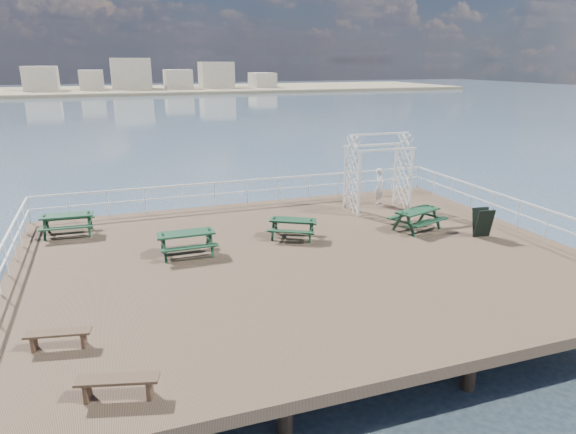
% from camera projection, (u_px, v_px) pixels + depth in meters
% --- Properties ---
extents(ground, '(18.00, 14.00, 0.30)m').
position_uv_depth(ground, '(302.00, 260.00, 16.92)').
color(ground, brown).
rests_on(ground, ground).
extents(sea_backdrop, '(300.00, 300.00, 9.20)m').
position_uv_depth(sea_backdrop, '(171.00, 86.00, 141.91)').
color(sea_backdrop, '#384A5E').
rests_on(sea_backdrop, ground).
extents(railing, '(17.77, 13.76, 1.10)m').
position_uv_depth(railing, '(276.00, 210.00, 18.91)').
color(railing, silver).
rests_on(railing, ground).
extents(picnic_table_a, '(1.88, 1.55, 0.88)m').
position_uv_depth(picnic_table_a, '(67.00, 220.00, 18.75)').
color(picnic_table_a, '#143920').
rests_on(picnic_table_a, ground).
extents(picnic_table_b, '(1.81, 1.47, 0.88)m').
position_uv_depth(picnic_table_b, '(187.00, 238.00, 16.80)').
color(picnic_table_b, '#143920').
rests_on(picnic_table_b, ground).
extents(picnic_table_c, '(2.18, 1.96, 0.88)m').
position_uv_depth(picnic_table_c, '(418.00, 215.00, 19.31)').
color(picnic_table_c, '#143920').
rests_on(picnic_table_c, ground).
extents(picnic_table_d, '(2.05, 1.93, 0.79)m').
position_uv_depth(picnic_table_d, '(293.00, 224.00, 18.44)').
color(picnic_table_d, '#143920').
rests_on(picnic_table_d, ground).
extents(flat_bench_near, '(1.58, 0.74, 0.44)m').
position_uv_depth(flat_bench_near, '(118.00, 383.00, 9.66)').
color(flat_bench_near, brown).
rests_on(flat_bench_near, ground).
extents(flat_bench_far, '(1.44, 0.58, 0.40)m').
position_uv_depth(flat_bench_far, '(58.00, 336.00, 11.37)').
color(flat_bench_far, brown).
rests_on(flat_bench_far, ground).
extents(trellis_arbor, '(2.66, 1.47, 3.28)m').
position_uv_depth(trellis_arbor, '(378.00, 176.00, 21.71)').
color(trellis_arbor, silver).
rests_on(trellis_arbor, ground).
extents(sandwich_board, '(0.70, 0.56, 1.07)m').
position_uv_depth(sandwich_board, '(482.00, 223.00, 18.54)').
color(sandwich_board, black).
rests_on(sandwich_board, ground).
extents(person, '(0.71, 0.69, 1.64)m').
position_uv_depth(person, '(380.00, 187.00, 22.63)').
color(person, white).
rests_on(person, ground).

